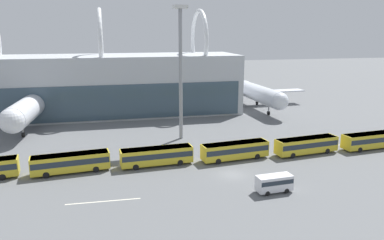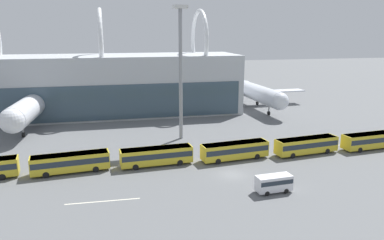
{
  "view_description": "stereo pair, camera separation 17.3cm",
  "coord_description": "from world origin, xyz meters",
  "px_view_note": "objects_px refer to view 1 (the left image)",
  "views": [
    {
      "loc": [
        -18.81,
        -53.04,
        22.38
      ],
      "look_at": [
        -1.69,
        21.47,
        4.0
      ],
      "focal_mm": 35.0,
      "sensor_mm": 36.0,
      "label": 1
    },
    {
      "loc": [
        -18.64,
        -53.08,
        22.38
      ],
      "look_at": [
        -1.69,
        21.47,
        4.0
      ],
      "focal_mm": 35.0,
      "sensor_mm": 36.0,
      "label": 2
    }
  ],
  "objects_px": {
    "airliner_at_gate_far": "(249,90)",
    "shuttle_bus_5": "(371,139)",
    "shuttle_bus_1": "(71,162)",
    "shuttle_bus_4": "(306,144)",
    "shuttle_bus_2": "(157,155)",
    "shuttle_bus_3": "(235,150)",
    "airliner_at_gate_near": "(37,102)",
    "service_van_foreground": "(274,182)",
    "floodlight_mast": "(181,58)"
  },
  "relations": [
    {
      "from": "shuttle_bus_2",
      "to": "shuttle_bus_5",
      "type": "height_order",
      "value": "same"
    },
    {
      "from": "airliner_at_gate_far",
      "to": "shuttle_bus_2",
      "type": "distance_m",
      "value": 56.33
    },
    {
      "from": "shuttle_bus_1",
      "to": "shuttle_bus_4",
      "type": "bearing_deg",
      "value": -6.24
    },
    {
      "from": "shuttle_bus_3",
      "to": "shuttle_bus_4",
      "type": "height_order",
      "value": "same"
    },
    {
      "from": "airliner_at_gate_near",
      "to": "airliner_at_gate_far",
      "type": "bearing_deg",
      "value": 101.48
    },
    {
      "from": "shuttle_bus_3",
      "to": "shuttle_bus_4",
      "type": "bearing_deg",
      "value": -6.91
    },
    {
      "from": "shuttle_bus_1",
      "to": "floodlight_mast",
      "type": "xyz_separation_m",
      "value": [
        21.15,
        15.22,
        15.08
      ]
    },
    {
      "from": "service_van_foreground",
      "to": "shuttle_bus_3",
      "type": "bearing_deg",
      "value": 89.18
    },
    {
      "from": "shuttle_bus_2",
      "to": "shuttle_bus_4",
      "type": "xyz_separation_m",
      "value": [
        27.85,
        -0.2,
        0.0
      ]
    },
    {
      "from": "shuttle_bus_5",
      "to": "floodlight_mast",
      "type": "distance_m",
      "value": 40.64
    },
    {
      "from": "airliner_at_gate_near",
      "to": "shuttle_bus_1",
      "type": "height_order",
      "value": "airliner_at_gate_near"
    },
    {
      "from": "shuttle_bus_4",
      "to": "floodlight_mast",
      "type": "xyz_separation_m",
      "value": [
        -20.63,
        15.26,
        15.08
      ]
    },
    {
      "from": "shuttle_bus_1",
      "to": "shuttle_bus_3",
      "type": "distance_m",
      "value": 27.85
    },
    {
      "from": "shuttle_bus_1",
      "to": "floodlight_mast",
      "type": "height_order",
      "value": "floodlight_mast"
    },
    {
      "from": "shuttle_bus_3",
      "to": "shuttle_bus_5",
      "type": "height_order",
      "value": "same"
    },
    {
      "from": "shuttle_bus_2",
      "to": "airliner_at_gate_far",
      "type": "bearing_deg",
      "value": 48.86
    },
    {
      "from": "airliner_at_gate_near",
      "to": "service_van_foreground",
      "type": "bearing_deg",
      "value": 41.51
    },
    {
      "from": "shuttle_bus_4",
      "to": "shuttle_bus_5",
      "type": "xyz_separation_m",
      "value": [
        13.93,
        0.09,
        0.0
      ]
    },
    {
      "from": "shuttle_bus_3",
      "to": "shuttle_bus_5",
      "type": "xyz_separation_m",
      "value": [
        27.85,
        0.04,
        0.0
      ]
    },
    {
      "from": "airliner_at_gate_far",
      "to": "service_van_foreground",
      "type": "bearing_deg",
      "value": -20.51
    },
    {
      "from": "shuttle_bus_1",
      "to": "airliner_at_gate_near",
      "type": "bearing_deg",
      "value": 99.8
    },
    {
      "from": "shuttle_bus_3",
      "to": "shuttle_bus_2",
      "type": "bearing_deg",
      "value": 172.67
    },
    {
      "from": "shuttle_bus_3",
      "to": "floodlight_mast",
      "type": "relative_size",
      "value": 0.46
    },
    {
      "from": "airliner_at_gate_near",
      "to": "airliner_at_gate_far",
      "type": "relative_size",
      "value": 1.11
    },
    {
      "from": "shuttle_bus_1",
      "to": "shuttle_bus_5",
      "type": "xyz_separation_m",
      "value": [
        55.71,
        0.06,
        0.0
      ]
    },
    {
      "from": "airliner_at_gate_far",
      "to": "service_van_foreground",
      "type": "xyz_separation_m",
      "value": [
        -19.37,
        -59.24,
        -3.33
      ]
    },
    {
      "from": "shuttle_bus_4",
      "to": "shuttle_bus_2",
      "type": "bearing_deg",
      "value": 172.69
    },
    {
      "from": "airliner_at_gate_far",
      "to": "shuttle_bus_5",
      "type": "distance_m",
      "value": 45.58
    },
    {
      "from": "shuttle_bus_1",
      "to": "shuttle_bus_4",
      "type": "distance_m",
      "value": 41.78
    },
    {
      "from": "shuttle_bus_1",
      "to": "shuttle_bus_4",
      "type": "height_order",
      "value": "same"
    },
    {
      "from": "shuttle_bus_2",
      "to": "shuttle_bus_3",
      "type": "distance_m",
      "value": 13.93
    },
    {
      "from": "airliner_at_gate_near",
      "to": "shuttle_bus_2",
      "type": "height_order",
      "value": "airliner_at_gate_near"
    },
    {
      "from": "shuttle_bus_5",
      "to": "service_van_foreground",
      "type": "distance_m",
      "value": 30.63
    },
    {
      "from": "shuttle_bus_1",
      "to": "service_van_foreground",
      "type": "relative_size",
      "value": 2.35
    },
    {
      "from": "airliner_at_gate_far",
      "to": "shuttle_bus_5",
      "type": "xyz_separation_m",
      "value": [
        7.66,
        -44.83,
        -2.97
      ]
    },
    {
      "from": "airliner_at_gate_far",
      "to": "service_van_foreground",
      "type": "height_order",
      "value": "airliner_at_gate_far"
    },
    {
      "from": "shuttle_bus_4",
      "to": "service_van_foreground",
      "type": "bearing_deg",
      "value": -139.38
    },
    {
      "from": "shuttle_bus_4",
      "to": "shuttle_bus_1",
      "type": "bearing_deg",
      "value": 173.05
    },
    {
      "from": "shuttle_bus_3",
      "to": "shuttle_bus_4",
      "type": "distance_m",
      "value": 13.93
    },
    {
      "from": "floodlight_mast",
      "to": "shuttle_bus_5",
      "type": "bearing_deg",
      "value": -23.69
    },
    {
      "from": "shuttle_bus_3",
      "to": "floodlight_mast",
      "type": "distance_m",
      "value": 22.44
    },
    {
      "from": "shuttle_bus_4",
      "to": "service_van_foreground",
      "type": "distance_m",
      "value": 19.41
    },
    {
      "from": "shuttle_bus_1",
      "to": "floodlight_mast",
      "type": "distance_m",
      "value": 30.11
    },
    {
      "from": "airliner_at_gate_far",
      "to": "shuttle_bus_1",
      "type": "relative_size",
      "value": 3.31
    },
    {
      "from": "shuttle_bus_2",
      "to": "shuttle_bus_4",
      "type": "relative_size",
      "value": 0.99
    },
    {
      "from": "airliner_at_gate_far",
      "to": "shuttle_bus_4",
      "type": "xyz_separation_m",
      "value": [
        -6.27,
        -44.92,
        -2.97
      ]
    },
    {
      "from": "shuttle_bus_2",
      "to": "floodlight_mast",
      "type": "height_order",
      "value": "floodlight_mast"
    },
    {
      "from": "service_van_foreground",
      "to": "floodlight_mast",
      "type": "height_order",
      "value": "floodlight_mast"
    },
    {
      "from": "airliner_at_gate_near",
      "to": "floodlight_mast",
      "type": "distance_m",
      "value": 40.61
    },
    {
      "from": "shuttle_bus_3",
      "to": "shuttle_bus_4",
      "type": "relative_size",
      "value": 1.0
    }
  ]
}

